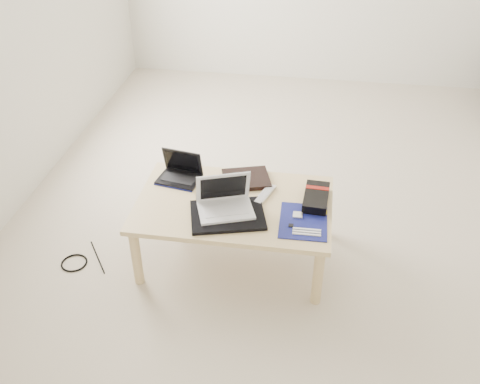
% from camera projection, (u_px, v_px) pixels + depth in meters
% --- Properties ---
extents(ground, '(4.00, 4.00, 0.00)m').
position_uv_depth(ground, '(318.00, 190.00, 3.82)').
color(ground, beige).
rests_on(ground, ground).
extents(coffee_table, '(1.10, 0.70, 0.40)m').
position_uv_depth(coffee_table, '(234.00, 209.00, 3.04)').
color(coffee_table, tan).
rests_on(coffee_table, ground).
extents(book, '(0.33, 0.30, 0.03)m').
position_uv_depth(book, '(246.00, 179.00, 3.18)').
color(book, black).
rests_on(book, coffee_table).
extents(netbook, '(0.27, 0.22, 0.18)m').
position_uv_depth(netbook, '(180.00, 174.00, 3.19)').
color(netbook, black).
rests_on(netbook, coffee_table).
extents(tablet, '(0.26, 0.22, 0.01)m').
position_uv_depth(tablet, '(217.00, 201.00, 3.02)').
color(tablet, black).
rests_on(tablet, coffee_table).
extents(remote, '(0.12, 0.23, 0.02)m').
position_uv_depth(remote, '(264.00, 195.00, 3.05)').
color(remote, silver).
rests_on(remote, coffee_table).
extents(neoprene_sleeve, '(0.46, 0.38, 0.02)m').
position_uv_depth(neoprene_sleeve, '(228.00, 215.00, 2.90)').
color(neoprene_sleeve, black).
rests_on(neoprene_sleeve, coffee_table).
extents(white_laptop, '(0.35, 0.30, 0.21)m').
position_uv_depth(white_laptop, '(225.00, 202.00, 2.91)').
color(white_laptop, silver).
rests_on(white_laptop, neoprene_sleeve).
extents(motherboard, '(0.26, 0.32, 0.01)m').
position_uv_depth(motherboard, '(304.00, 221.00, 2.87)').
color(motherboard, '#0C0F4F').
rests_on(motherboard, coffee_table).
extents(gpu_box, '(0.15, 0.27, 0.06)m').
position_uv_depth(gpu_box, '(316.00, 198.00, 3.00)').
color(gpu_box, black).
rests_on(gpu_box, coffee_table).
extents(cable_coil, '(0.12, 0.12, 0.01)m').
position_uv_depth(cable_coil, '(222.00, 206.00, 2.97)').
color(cable_coil, black).
rests_on(cable_coil, coffee_table).
extents(floor_cable_coil, '(0.18, 0.18, 0.01)m').
position_uv_depth(floor_cable_coil, '(74.00, 263.00, 3.18)').
color(floor_cable_coil, black).
rests_on(floor_cable_coil, ground).
extents(floor_cable_trail, '(0.19, 0.26, 0.01)m').
position_uv_depth(floor_cable_trail, '(98.00, 257.00, 3.23)').
color(floor_cable_trail, black).
rests_on(floor_cable_trail, ground).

